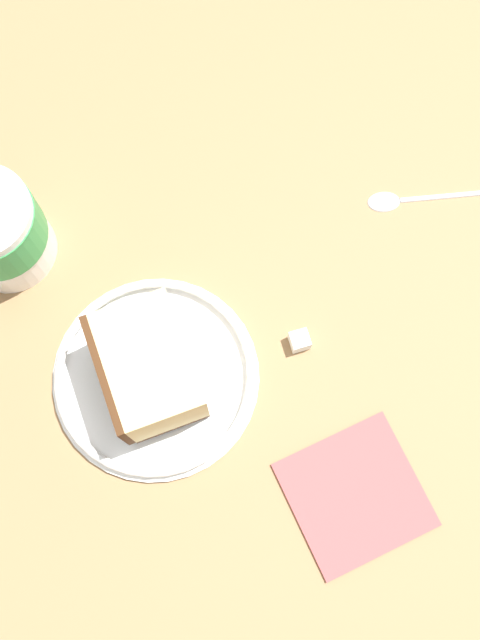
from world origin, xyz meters
TOP-DOWN VIEW (x-y plane):
  - ground_plane at (0.00, 0.00)cm, footprint 121.31×121.31cm
  - small_plate at (-6.21, -2.34)cm, footprint 17.55×17.55cm
  - cake_slice at (-6.47, -2.24)cm, footprint 10.09×11.60cm
  - teaspoon at (21.37, -5.16)cm, footprint 10.60×8.36cm
  - folded_napkin at (-0.56, -20.64)cm, footprint 12.93×12.76cm
  - sugar_cube at (4.87, -8.33)cm, footprint 2.13×2.13cm

SIDE VIEW (x-z plane):
  - ground_plane at x=0.00cm, z-range -2.35..0.00cm
  - folded_napkin at x=-0.56cm, z-range 0.00..0.60cm
  - teaspoon at x=21.37cm, z-range -0.05..0.75cm
  - small_plate at x=-6.21cm, z-range -0.02..1.56cm
  - sugar_cube at x=4.87cm, z-range 0.00..1.59cm
  - cake_slice at x=-6.47cm, z-range 0.88..7.54cm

